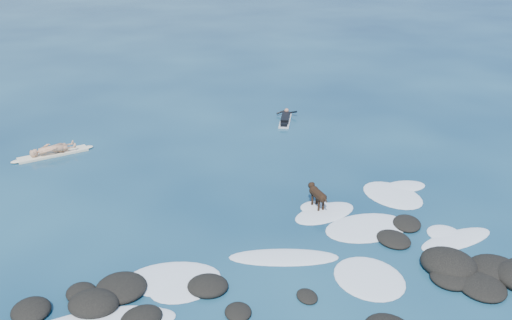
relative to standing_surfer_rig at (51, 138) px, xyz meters
name	(u,v)px	position (x,y,z in m)	size (l,w,h in m)	color
ground	(252,244)	(5.70, -8.93, -0.74)	(160.00, 160.00, 0.00)	#0A2642
reef_rocks	(340,291)	(7.17, -11.94, -0.63)	(14.00, 6.00, 0.60)	black
breaking_foam	(274,264)	(5.98, -10.14, -0.73)	(14.09, 8.14, 0.12)	white
standing_surfer_rig	(51,138)	(0.00, 0.00, 0.00)	(3.28, 1.21, 1.88)	#F6EAC5
paddling_surfer_rig	(285,119)	(10.46, 0.95, -0.61)	(1.46, 2.23, 0.40)	silver
dog	(317,194)	(8.45, -7.42, -0.21)	(0.39, 1.28, 0.81)	black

